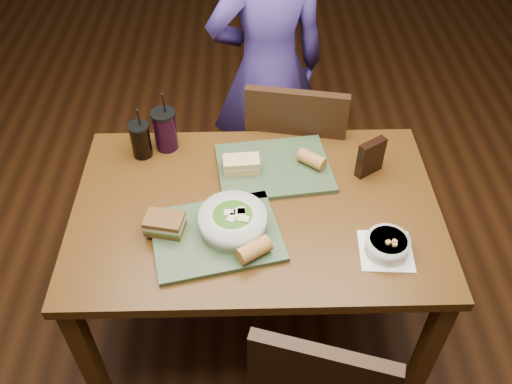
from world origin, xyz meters
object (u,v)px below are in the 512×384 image
at_px(cup_berry, 165,130).
at_px(tray_near, 216,235).
at_px(tray_far, 274,168).
at_px(soup_bowl, 387,245).
at_px(dining_table, 256,223).
at_px(chip_bag, 371,157).
at_px(sandwich_near, 165,224).
at_px(chair_far, 291,157).
at_px(sandwich_far, 241,164).
at_px(cup_cola, 141,140).
at_px(salad_bowl, 233,220).
at_px(diner, 268,71).
at_px(baguette_far, 312,159).
at_px(baguette_near, 254,250).

bearing_deg(cup_berry, tray_near, -66.38).
xyz_separation_m(tray_far, soup_bowl, (0.35, -0.41, 0.02)).
bearing_deg(dining_table, chip_bag, 21.62).
bearing_deg(sandwich_near, soup_bowl, -7.47).
height_order(chair_far, sandwich_far, chair_far).
xyz_separation_m(sandwich_far, cup_cola, (-0.38, 0.12, 0.03)).
relative_size(sandwich_far, cup_cola, 0.63).
bearing_deg(tray_near, cup_cola, 124.65).
relative_size(tray_near, sandwich_far, 3.01).
bearing_deg(tray_far, chair_far, 73.46).
xyz_separation_m(dining_table, salad_bowl, (-0.08, -0.12, 0.15)).
bearing_deg(cup_cola, sandwich_far, -17.02).
height_order(tray_far, cup_berry, cup_berry).
bearing_deg(sandwich_far, tray_far, 7.76).
bearing_deg(tray_far, diner, 89.79).
relative_size(soup_bowl, chip_bag, 1.26).
xyz_separation_m(chair_far, baguette_far, (0.05, -0.32, 0.27)).
height_order(sandwich_near, chip_bag, chip_bag).
bearing_deg(tray_far, tray_near, -122.24).
distance_m(soup_bowl, sandwich_near, 0.73).
distance_m(tray_near, sandwich_near, 0.18).
distance_m(tray_near, sandwich_far, 0.33).
distance_m(sandwich_near, sandwich_far, 0.39).
xyz_separation_m(tray_far, baguette_near, (-0.08, -0.43, 0.04)).
bearing_deg(diner, cup_berry, 37.82).
xyz_separation_m(salad_bowl, cup_berry, (-0.26, 0.45, 0.03)).
relative_size(cup_cola, cup_berry, 0.85).
relative_size(soup_bowl, sandwich_near, 1.31).
bearing_deg(chair_far, sandwich_far, -122.67).
distance_m(sandwich_near, cup_berry, 0.46).
relative_size(diner, sandwich_near, 10.99).
xyz_separation_m(tray_near, salad_bowl, (0.06, 0.02, 0.05)).
xyz_separation_m(salad_bowl, cup_cola, (-0.36, 0.41, 0.02)).
distance_m(baguette_far, cup_cola, 0.66).
bearing_deg(baguette_near, salad_bowl, 119.61).
bearing_deg(sandwich_far, cup_berry, 151.15).
xyz_separation_m(tray_far, sandwich_near, (-0.38, -0.31, 0.04)).
xyz_separation_m(baguette_near, chip_bag, (0.44, 0.41, 0.03)).
distance_m(dining_table, chip_bag, 0.49).
relative_size(dining_table, cup_cola, 5.88).
bearing_deg(tray_far, baguette_far, 2.24).
bearing_deg(diner, baguette_far, 88.80).
bearing_deg(tray_near, diner, 78.01).
bearing_deg(chip_bag, tray_far, 143.68).
distance_m(sandwich_near, baguette_far, 0.61).
bearing_deg(baguette_far, sandwich_near, -148.78).
bearing_deg(cup_cola, chair_far, 20.36).
bearing_deg(chair_far, baguette_far, -81.98).
bearing_deg(baguette_near, cup_cola, 128.75).
xyz_separation_m(chair_far, sandwich_far, (-0.22, -0.34, 0.27)).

